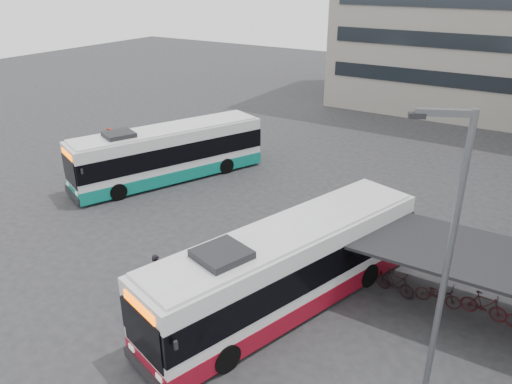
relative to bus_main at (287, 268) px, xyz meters
The scene contains 9 objects.
ground 3.29m from the bus_main, behind, with size 120.00×120.00×0.00m, color #28282B.
bike_shelter 6.43m from the bus_main, 29.10° to the left, with size 10.00×4.00×2.54m.
road_markings 3.33m from the bus_main, 96.88° to the right, with size 0.15×7.60×0.01m.
bus_main is the anchor object (origin of this frame).
bus_teal 14.15m from the bus_main, 149.04° to the left, with size 6.92×11.77×3.46m.
pedestrian 5.22m from the bus_main, 159.03° to the right, with size 0.58×0.38×1.58m, color black.
lamp_post 6.78m from the bus_main, 18.81° to the right, with size 1.46×0.78×8.83m.
sign_totem_mid 16.06m from the bus_main, 166.93° to the left, with size 0.56×0.28×2.59m.
sign_totem_north 18.97m from the bus_main, 156.48° to the left, with size 0.49×0.20×2.26m.
Camera 1 is at (10.17, -13.98, 11.70)m, focal length 35.00 mm.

